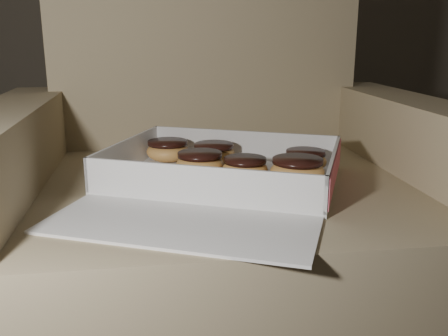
% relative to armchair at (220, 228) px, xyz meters
% --- Properties ---
extents(armchair, '(1.00, 0.84, 1.04)m').
position_rel_armchair_xyz_m(armchair, '(0.00, 0.00, 0.00)').
color(armchair, '#917E5C').
rests_on(armchair, floor).
extents(bakery_box, '(0.62, 0.66, 0.07)m').
position_rel_armchair_xyz_m(bakery_box, '(-0.02, -0.13, 0.15)').
color(bakery_box, silver).
rests_on(bakery_box, armchair).
extents(donut_a, '(0.10, 0.10, 0.05)m').
position_rel_armchair_xyz_m(donut_a, '(-0.01, 0.03, 0.17)').
color(donut_a, '#EB9D52').
rests_on(donut_a, bakery_box).
extents(donut_b, '(0.09, 0.09, 0.05)m').
position_rel_armchair_xyz_m(donut_b, '(0.18, -0.06, 0.17)').
color(donut_b, '#EB9D52').
rests_on(donut_b, bakery_box).
extents(donut_c, '(0.09, 0.09, 0.05)m').
position_rel_armchair_xyz_m(donut_c, '(0.04, -0.11, 0.17)').
color(donut_c, '#EB9D52').
rests_on(donut_c, bakery_box).
extents(donut_d, '(0.10, 0.10, 0.05)m').
position_rel_armchair_xyz_m(donut_d, '(-0.05, -0.06, 0.17)').
color(donut_d, '#EB9D52').
rests_on(donut_d, bakery_box).
extents(donut_e, '(0.11, 0.11, 0.05)m').
position_rel_armchair_xyz_m(donut_e, '(0.13, -0.15, 0.17)').
color(donut_e, '#EB9D52').
rests_on(donut_e, bakery_box).
extents(donut_f, '(0.10, 0.10, 0.05)m').
position_rel_armchair_xyz_m(donut_f, '(-0.11, 0.07, 0.17)').
color(donut_f, '#EB9D52').
rests_on(donut_f, bakery_box).
extents(crumb_a, '(0.01, 0.01, 0.00)m').
position_rel_armchair_xyz_m(crumb_a, '(-0.10, -0.15, 0.15)').
color(crumb_a, black).
rests_on(crumb_a, bakery_box).
extents(crumb_b, '(0.01, 0.01, 0.00)m').
position_rel_armchair_xyz_m(crumb_b, '(-0.22, -0.11, 0.15)').
color(crumb_b, black).
rests_on(crumb_b, bakery_box).
extents(crumb_c, '(0.01, 0.01, 0.00)m').
position_rel_armchair_xyz_m(crumb_c, '(-0.06, -0.13, 0.15)').
color(crumb_c, black).
rests_on(crumb_c, bakery_box).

